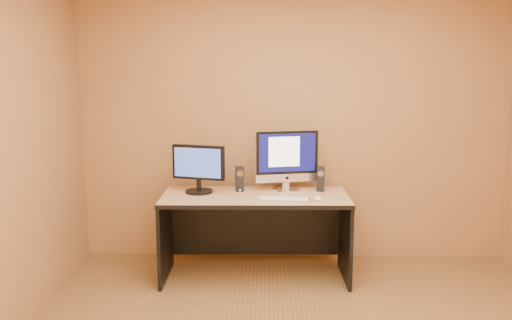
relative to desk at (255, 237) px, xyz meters
The scene contains 10 objects.
walls 1.75m from the desk, 76.45° to the right, with size 4.00×4.00×2.60m, color olive, non-canonical shape.
desk is the anchor object (origin of this frame).
imac 0.73m from the desk, 34.20° to the left, with size 0.57×0.21×0.55m, color silver, non-canonical shape.
second_monitor 0.77m from the desk, 169.08° to the left, with size 0.48×0.24×0.42m, color black, non-canonical shape.
speaker_left 0.52m from the desk, 131.83° to the left, with size 0.07×0.07×0.22m, color black, non-canonical shape.
speaker_right 0.77m from the desk, 16.95° to the left, with size 0.07×0.07×0.22m, color black, non-canonical shape.
keyboard 0.47m from the desk, 33.38° to the right, with size 0.43×0.12×0.02m, color #B2B2B6.
mouse 0.67m from the desk, 17.66° to the right, with size 0.06×0.10×0.04m, color white.
cable_a 0.54m from the desk, 48.34° to the left, with size 0.01×0.01×0.22m, color black.
cable_b 0.51m from the desk, 59.02° to the left, with size 0.01×0.01×0.18m, color black.
Camera 1 is at (-0.25, -3.06, 1.85)m, focal length 38.00 mm.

